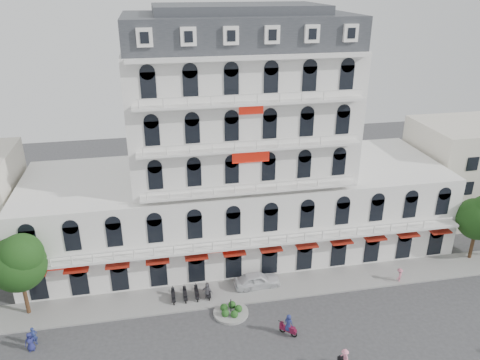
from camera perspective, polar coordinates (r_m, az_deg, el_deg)
name	(u,v)px	position (r m, az deg, el deg)	size (l,w,h in m)	color
ground	(280,357)	(40.34, 4.96, -20.73)	(120.00, 120.00, 0.00)	#38383A
sidewalk	(256,289)	(46.92, 1.94, -13.17)	(53.00, 4.00, 0.16)	gray
main_building	(238,162)	(49.87, -0.20, 2.17)	(45.00, 15.00, 25.80)	silver
flank_building_east	(471,170)	(65.23, 26.30, 1.15)	(14.00, 10.00, 12.00)	beige
traffic_island	(231,311)	(44.02, -1.12, -15.72)	(3.20, 3.20, 1.60)	gray
parked_scooter_row	(191,299)	(46.06, -5.98, -14.23)	(4.40, 1.80, 1.10)	black
tree_west_inner	(18,261)	(45.05, -25.43, -8.87)	(4.76, 4.76, 8.25)	#382314
tree_east_inner	(479,216)	(54.86, 27.14, -3.94)	(4.40, 4.37, 7.57)	#382314
parked_car	(257,280)	(46.95, 2.08, -12.10)	(1.83, 4.55, 1.55)	silver
rider_east	(288,325)	(41.67, 5.92, -17.17)	(1.34, 1.28, 2.07)	maroon
rider_center	(344,360)	(39.39, 12.61, -20.58)	(0.65, 1.70, 2.00)	black
pedestrian_left	(30,342)	(43.68, -24.21, -17.55)	(0.84, 0.54, 1.71)	navy
pedestrian_mid	(207,292)	(45.24, -4.00, -13.49)	(1.06, 0.44, 1.81)	slate
pedestrian_right	(399,275)	(50.12, 18.86, -10.95)	(1.02, 0.59, 1.58)	#C76980
pedestrian_far	(34,336)	(44.14, -23.85, -17.02)	(0.61, 0.40, 1.68)	navy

